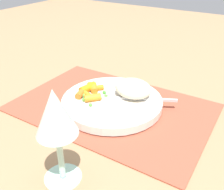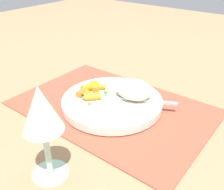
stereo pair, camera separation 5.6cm
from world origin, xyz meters
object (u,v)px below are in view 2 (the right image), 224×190
at_px(rice_mound, 134,89).
at_px(carrot_portion, 92,89).
at_px(plate, 112,102).
at_px(fork, 124,99).
at_px(wine_glass, 41,113).

distance_m(rice_mound, carrot_portion, 0.10).
distance_m(plate, fork, 0.03).
height_order(carrot_portion, wine_glass, wine_glass).
height_order(plate, carrot_portion, carrot_portion).
relative_size(rice_mound, fork, 0.48).
height_order(rice_mound, carrot_portion, rice_mound).
bearing_deg(rice_mound, carrot_portion, 24.00).
bearing_deg(plate, carrot_portion, 5.60).
xyz_separation_m(carrot_portion, wine_glass, (-0.11, 0.22, 0.09)).
xyz_separation_m(plate, fork, (-0.03, -0.01, 0.01)).
bearing_deg(plate, fork, -153.49).
xyz_separation_m(rice_mound, fork, (0.01, 0.02, -0.02)).
relative_size(carrot_portion, wine_glass, 0.50).
relative_size(plate, rice_mound, 2.67).
distance_m(plate, rice_mound, 0.06).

